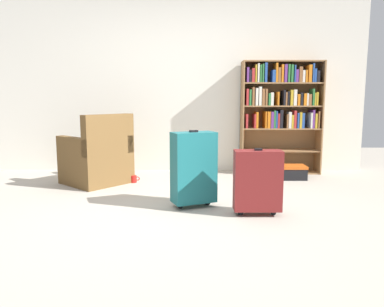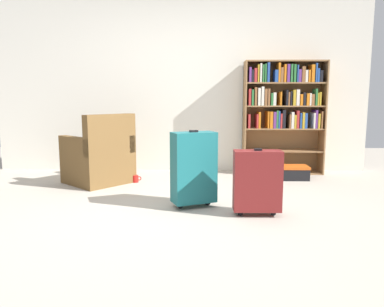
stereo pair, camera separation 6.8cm
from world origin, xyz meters
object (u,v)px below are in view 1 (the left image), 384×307
at_px(bookshelf, 281,107).
at_px(suitcase_teal, 194,167).
at_px(mug, 134,179).
at_px(storage_box, 288,172).
at_px(suitcase_dark_red, 258,181).
at_px(armchair, 98,159).

xyz_separation_m(bookshelf, suitcase_teal, (-1.26, -1.77, -0.56)).
relative_size(bookshelf, mug, 13.50).
bearing_deg(storage_box, mug, -173.48).
bearing_deg(bookshelf, suitcase_dark_red, -108.09).
relative_size(storage_box, suitcase_dark_red, 0.75).
bearing_deg(mug, bookshelf, 18.46).
height_order(armchair, storage_box, armchair).
bearing_deg(suitcase_teal, storage_box, 45.73).
distance_m(bookshelf, suitcase_teal, 2.25).
bearing_deg(armchair, suitcase_teal, -40.12).
distance_m(bookshelf, mug, 2.35).
relative_size(armchair, storage_box, 2.08).
xyz_separation_m(mug, suitcase_dark_red, (1.38, -1.36, 0.28)).
relative_size(storage_box, suitcase_teal, 0.61).
bearing_deg(bookshelf, armchair, -163.75).
bearing_deg(suitcase_dark_red, armchair, 144.42).
bearing_deg(bookshelf, mug, -161.54).
relative_size(bookshelf, suitcase_teal, 2.08).
height_order(storage_box, suitcase_teal, suitcase_teal).
height_order(bookshelf, suitcase_teal, bookshelf).
relative_size(suitcase_teal, suitcase_dark_red, 1.23).
bearing_deg(storage_box, armchair, -173.63).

